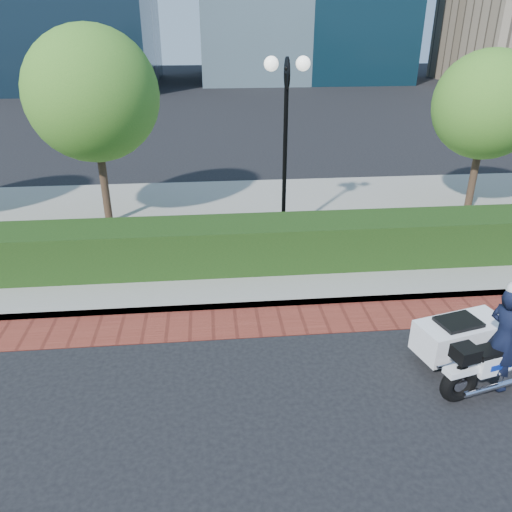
{
  "coord_description": "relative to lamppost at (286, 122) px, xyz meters",
  "views": [
    {
      "loc": [
        -0.8,
        -6.27,
        5.06
      ],
      "look_at": [
        0.03,
        2.25,
        1.0
      ],
      "focal_mm": 35.0,
      "sensor_mm": 36.0,
      "label": 1
    }
  ],
  "objects": [
    {
      "name": "ground",
      "position": [
        -1.0,
        -5.2,
        -2.96
      ],
      "size": [
        120.0,
        120.0,
        0.0
      ],
      "primitive_type": "plane",
      "color": "black",
      "rests_on": "ground"
    },
    {
      "name": "brick_strip",
      "position": [
        -1.0,
        -3.7,
        -2.95
      ],
      "size": [
        60.0,
        1.0,
        0.01
      ],
      "primitive_type": "cube",
      "color": "maroon",
      "rests_on": "ground"
    },
    {
      "name": "sidewalk",
      "position": [
        -1.0,
        0.8,
        -2.88
      ],
      "size": [
        60.0,
        8.0,
        0.15
      ],
      "primitive_type": "cube",
      "color": "gray",
      "rests_on": "ground"
    },
    {
      "name": "hedge_main",
      "position": [
        -1.0,
        -1.6,
        -2.31
      ],
      "size": [
        18.0,
        1.2,
        1.0
      ],
      "primitive_type": "cube",
      "color": "black",
      "rests_on": "sidewalk"
    },
    {
      "name": "lamppost",
      "position": [
        0.0,
        0.0,
        0.0
      ],
      "size": [
        1.02,
        0.7,
        4.21
      ],
      "color": "black",
      "rests_on": "sidewalk"
    },
    {
      "name": "tree_b",
      "position": [
        -4.5,
        1.3,
        0.48
      ],
      "size": [
        3.2,
        3.2,
        4.89
      ],
      "color": "#332319",
      "rests_on": "sidewalk"
    },
    {
      "name": "tree_c",
      "position": [
        5.5,
        1.3,
        0.09
      ],
      "size": [
        2.8,
        2.8,
        4.3
      ],
      "color": "#332319",
      "rests_on": "sidewalk"
    },
    {
      "name": "police_motorcycle",
      "position": [
        2.32,
        -5.57,
        -2.32
      ],
      "size": [
        2.29,
        1.65,
        1.86
      ],
      "rotation": [
        0.0,
        0.0,
        0.24
      ],
      "color": "black",
      "rests_on": "ground"
    }
  ]
}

